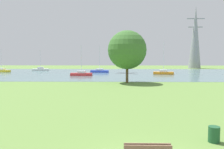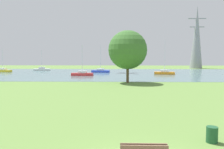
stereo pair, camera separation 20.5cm
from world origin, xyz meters
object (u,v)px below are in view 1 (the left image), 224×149
sailboat_yellow (2,71)px  sailboat_red (81,74)px  sailboat_blue (100,71)px  sailboat_white (41,69)px  sailboat_orange (163,72)px  litter_bin (214,134)px  tree_mid_shore (127,50)px  electricity_pylon (195,37)px

sailboat_yellow → sailboat_red: bearing=-25.6°
sailboat_blue → sailboat_white: bearing=156.9°
sailboat_orange → sailboat_yellow: size_ratio=1.24×
litter_bin → tree_mid_shore: (-3.20, 25.97, 4.98)m
sailboat_white → sailboat_orange: 37.35m
sailboat_yellow → tree_mid_shore: 41.99m
sailboat_white → sailboat_blue: (18.71, -7.97, 0.01)m
sailboat_blue → sailboat_red: sailboat_blue is taller
litter_bin → sailboat_orange: sailboat_orange is taller
sailboat_orange → electricity_pylon: (17.20, 29.00, 10.76)m
sailboat_orange → sailboat_blue: sailboat_orange is taller
sailboat_white → sailboat_blue: size_ratio=0.88×
sailboat_white → sailboat_red: 24.02m
sailboat_orange → tree_mid_shore: size_ratio=0.94×
litter_bin → tree_mid_shore: size_ratio=0.09×
litter_bin → sailboat_blue: (-9.54, 49.71, 0.07)m
sailboat_blue → sailboat_red: bearing=-107.4°
sailboat_blue → sailboat_yellow: sailboat_blue is taller
litter_bin → sailboat_red: sailboat_red is taller
sailboat_white → sailboat_yellow: sailboat_yellow is taller
sailboat_yellow → electricity_pylon: (60.31, 21.88, 10.78)m
sailboat_orange → sailboat_red: (-19.17, -4.34, -0.02)m
sailboat_orange → sailboat_red: bearing=-167.2°
sailboat_orange → sailboat_blue: 17.02m
sailboat_blue → sailboat_orange: bearing=-21.0°
litter_bin → sailboat_blue: 50.62m
sailboat_blue → tree_mid_shore: size_ratio=0.85×
sailboat_orange → sailboat_yellow: bearing=170.6°
electricity_pylon → sailboat_red: bearing=-137.5°
sailboat_white → sailboat_blue: bearing=-23.1°
litter_bin → sailboat_orange: 44.07m
tree_mid_shore → electricity_pylon: electricity_pylon is taller
sailboat_blue → sailboat_yellow: size_ratio=1.12×
tree_mid_shore → sailboat_red: bearing=125.9°
litter_bin → electricity_pylon: 77.10m
sailboat_yellow → tree_mid_shore: tree_mid_shore is taller
sailboat_blue → sailboat_red: 10.94m
litter_bin → sailboat_orange: (6.35, 43.61, 0.08)m
sailboat_white → sailboat_red: (15.43, -18.41, 0.01)m
sailboat_red → sailboat_yellow: size_ratio=1.06×
sailboat_orange → sailboat_yellow: 43.69m
sailboat_red → electricity_pylon: size_ratio=0.30×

